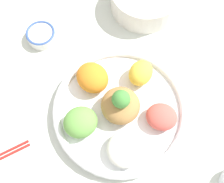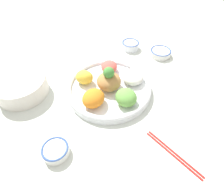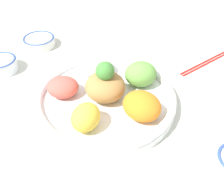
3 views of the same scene
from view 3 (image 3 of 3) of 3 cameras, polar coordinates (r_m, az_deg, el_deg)
The scene contains 6 objects.
ground_plane at distance 0.66m, azimuth -3.91°, elevation -3.69°, with size 2.40×2.40×0.00m, color silver.
salad_platter at distance 0.65m, azimuth -1.14°, elevation -0.59°, with size 0.35×0.35×0.12m.
sauce_bowl_red at distance 0.84m, azimuth -22.95°, elevation 5.50°, with size 0.09×0.09×0.04m.
sauce_bowl_dark at distance 0.93m, azimuth -15.58°, elevation 10.54°, with size 0.10×0.10×0.03m.
chopsticks_pair_near at distance 0.86m, azimuth 19.64°, elevation 5.98°, with size 0.13×0.19×0.01m.
serving_spoon_main at distance 0.94m, azimuth 1.29°, elevation 11.40°, with size 0.14×0.06×0.01m.
Camera 3 is at (0.22, -0.42, 0.45)m, focal length 42.00 mm.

